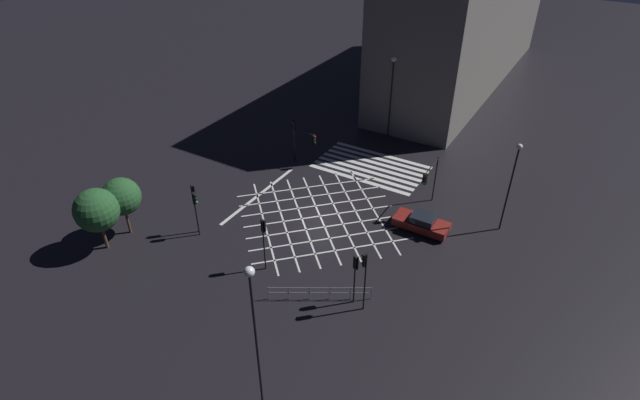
{
  "coord_description": "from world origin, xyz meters",
  "views": [
    {
      "loc": [
        -17.1,
        28.61,
        23.86
      ],
      "look_at": [
        0.0,
        0.0,
        1.59
      ],
      "focal_mm": 28.0,
      "sensor_mm": 36.0,
      "label": 1
    }
  ],
  "objects_px": {
    "traffic_light_ne_cross": "(195,199)",
    "street_lamp_east": "(254,316)",
    "traffic_light_ne_main": "(196,205)",
    "waiting_car": "(422,223)",
    "traffic_light_nw_main": "(365,271)",
    "traffic_light_sw_cross": "(430,177)",
    "street_tree_near": "(96,210)",
    "traffic_light_nw_cross": "(356,270)",
    "street_tree_far": "(121,197)",
    "traffic_light_se_cross": "(294,132)",
    "street_lamp_far": "(392,78)",
    "traffic_light_se_main": "(306,140)",
    "street_lamp_west": "(512,176)",
    "traffic_light_median_north": "(264,234)"
  },
  "relations": [
    {
      "from": "traffic_light_ne_cross",
      "to": "street_lamp_east",
      "type": "distance_m",
      "value": 16.74
    },
    {
      "from": "street_tree_near",
      "to": "street_lamp_east",
      "type": "bearing_deg",
      "value": 165.71
    },
    {
      "from": "traffic_light_ne_main",
      "to": "waiting_car",
      "type": "bearing_deg",
      "value": 33.38
    },
    {
      "from": "traffic_light_se_cross",
      "to": "traffic_light_sw_cross",
      "type": "relative_size",
      "value": 0.98
    },
    {
      "from": "traffic_light_ne_cross",
      "to": "waiting_car",
      "type": "distance_m",
      "value": 17.64
    },
    {
      "from": "traffic_light_se_main",
      "to": "street_lamp_west",
      "type": "xyz_separation_m",
      "value": [
        -18.7,
        0.96,
        2.36
      ]
    },
    {
      "from": "traffic_light_se_cross",
      "to": "street_tree_near",
      "type": "height_order",
      "value": "street_tree_near"
    },
    {
      "from": "traffic_light_ne_cross",
      "to": "traffic_light_ne_main",
      "type": "xyz_separation_m",
      "value": [
        -0.41,
        0.35,
        -0.2
      ]
    },
    {
      "from": "traffic_light_se_main",
      "to": "street_tree_far",
      "type": "height_order",
      "value": "street_tree_far"
    },
    {
      "from": "street_lamp_far",
      "to": "street_tree_near",
      "type": "height_order",
      "value": "street_lamp_far"
    },
    {
      "from": "traffic_light_ne_main",
      "to": "street_tree_near",
      "type": "relative_size",
      "value": 0.78
    },
    {
      "from": "waiting_car",
      "to": "traffic_light_nw_cross",
      "type": "bearing_deg",
      "value": 84.74
    },
    {
      "from": "traffic_light_nw_main",
      "to": "waiting_car",
      "type": "height_order",
      "value": "traffic_light_nw_main"
    },
    {
      "from": "traffic_light_se_main",
      "to": "traffic_light_ne_cross",
      "type": "distance_m",
      "value": 13.45
    },
    {
      "from": "street_lamp_west",
      "to": "street_tree_far",
      "type": "relative_size",
      "value": 1.57
    },
    {
      "from": "traffic_light_nw_main",
      "to": "street_tree_far",
      "type": "xyz_separation_m",
      "value": [
        19.3,
        2.06,
        0.08
      ]
    },
    {
      "from": "traffic_light_ne_cross",
      "to": "traffic_light_ne_main",
      "type": "distance_m",
      "value": 0.58
    },
    {
      "from": "traffic_light_se_cross",
      "to": "street_tree_far",
      "type": "distance_m",
      "value": 17.1
    },
    {
      "from": "traffic_light_ne_main",
      "to": "street_lamp_west",
      "type": "xyz_separation_m",
      "value": [
        -19.79,
        -12.75,
        2.07
      ]
    },
    {
      "from": "traffic_light_sw_cross",
      "to": "traffic_light_nw_cross",
      "type": "relative_size",
      "value": 1.11
    },
    {
      "from": "street_lamp_east",
      "to": "street_lamp_far",
      "type": "xyz_separation_m",
      "value": [
        7.53,
        -32.7,
        -0.22
      ]
    },
    {
      "from": "traffic_light_se_cross",
      "to": "street_tree_near",
      "type": "bearing_deg",
      "value": -13.88
    },
    {
      "from": "traffic_light_ne_main",
      "to": "traffic_light_se_cross",
      "type": "bearing_deg",
      "value": 91.57
    },
    {
      "from": "street_tree_near",
      "to": "traffic_light_nw_cross",
      "type": "bearing_deg",
      "value": -166.13
    },
    {
      "from": "traffic_light_median_north",
      "to": "street_lamp_east",
      "type": "relative_size",
      "value": 0.45
    },
    {
      "from": "traffic_light_nw_main",
      "to": "traffic_light_ne_cross",
      "type": "distance_m",
      "value": 14.76
    },
    {
      "from": "waiting_car",
      "to": "traffic_light_ne_main",
      "type": "bearing_deg",
      "value": 33.38
    },
    {
      "from": "traffic_light_ne_cross",
      "to": "traffic_light_nw_cross",
      "type": "bearing_deg",
      "value": -92.14
    },
    {
      "from": "waiting_car",
      "to": "street_lamp_east",
      "type": "bearing_deg",
      "value": 84.98
    },
    {
      "from": "traffic_light_nw_cross",
      "to": "traffic_light_se_main",
      "type": "bearing_deg",
      "value": 41.96
    },
    {
      "from": "street_lamp_far",
      "to": "waiting_car",
      "type": "xyz_separation_m",
      "value": [
        -9.18,
        13.88,
        -5.66
      ]
    },
    {
      "from": "traffic_light_sw_cross",
      "to": "waiting_car",
      "type": "xyz_separation_m",
      "value": [
        -0.71,
        2.78,
        -2.51
      ]
    },
    {
      "from": "traffic_light_nw_main",
      "to": "traffic_light_sw_cross",
      "type": "distance_m",
      "value": 12.81
    },
    {
      "from": "traffic_light_se_main",
      "to": "street_tree_near",
      "type": "height_order",
      "value": "street_tree_near"
    },
    {
      "from": "traffic_light_se_main",
      "to": "street_lamp_east",
      "type": "xyz_separation_m",
      "value": [
        -11.72,
        23.0,
        3.99
      ]
    },
    {
      "from": "traffic_light_se_cross",
      "to": "street_tree_far",
      "type": "xyz_separation_m",
      "value": [
        4.59,
        16.46,
        0.37
      ]
    },
    {
      "from": "traffic_light_sw_cross",
      "to": "traffic_light_median_north",
      "type": "bearing_deg",
      "value": -28.99
    },
    {
      "from": "traffic_light_median_north",
      "to": "traffic_light_se_main",
      "type": "xyz_separation_m",
      "value": [
        5.58,
        -14.19,
        -0.49
      ]
    },
    {
      "from": "traffic_light_se_cross",
      "to": "street_lamp_east",
      "type": "relative_size",
      "value": 0.44
    },
    {
      "from": "traffic_light_se_main",
      "to": "traffic_light_ne_main",
      "type": "distance_m",
      "value": 13.75
    },
    {
      "from": "traffic_light_sw_cross",
      "to": "street_lamp_east",
      "type": "distance_m",
      "value": 21.88
    },
    {
      "from": "traffic_light_nw_main",
      "to": "traffic_light_se_cross",
      "type": "xyz_separation_m",
      "value": [
        14.71,
        -14.4,
        -0.28
      ]
    },
    {
      "from": "traffic_light_ne_cross",
      "to": "street_tree_near",
      "type": "bearing_deg",
      "value": 138.07
    },
    {
      "from": "traffic_light_ne_cross",
      "to": "traffic_light_nw_cross",
      "type": "distance_m",
      "value": 13.99
    },
    {
      "from": "traffic_light_se_cross",
      "to": "traffic_light_nw_cross",
      "type": "relative_size",
      "value": 1.09
    },
    {
      "from": "traffic_light_median_north",
      "to": "traffic_light_ne_cross",
      "type": "distance_m",
      "value": 7.13
    },
    {
      "from": "traffic_light_se_main",
      "to": "street_tree_far",
      "type": "relative_size",
      "value": 0.72
    },
    {
      "from": "street_tree_near",
      "to": "waiting_car",
      "type": "height_order",
      "value": "street_tree_near"
    },
    {
      "from": "traffic_light_ne_main",
      "to": "street_tree_far",
      "type": "xyz_separation_m",
      "value": [
        4.98,
        2.55,
        0.52
      ]
    },
    {
      "from": "street_tree_far",
      "to": "traffic_light_se_cross",
      "type": "bearing_deg",
      "value": -105.59
    }
  ]
}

